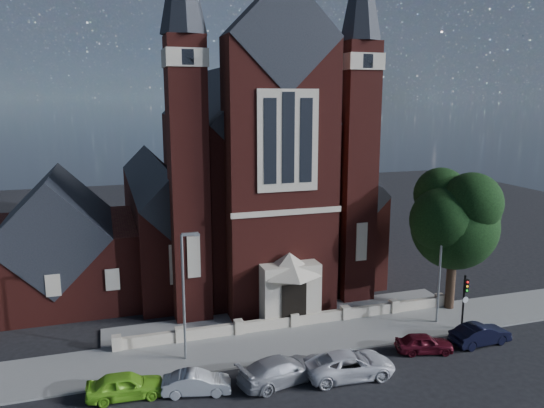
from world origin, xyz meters
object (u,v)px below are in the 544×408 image
at_px(street_lamp_left, 185,289).
at_px(car_silver_b, 281,370).
at_px(street_tree, 459,221).
at_px(parish_hall, 58,248).
at_px(car_dark_red, 424,343).
at_px(car_navy, 480,334).
at_px(car_lime_van, 125,385).
at_px(car_silver_a, 197,383).
at_px(church, 236,179).
at_px(street_lamp_right, 441,262).
at_px(car_white_suv, 350,364).
at_px(traffic_signal, 465,295).

bearing_deg(street_lamp_left, car_silver_b, -41.87).
bearing_deg(car_silver_b, street_tree, -82.88).
relative_size(parish_hall, car_dark_red, 3.37).
xyz_separation_m(street_lamp_left, car_navy, (18.68, -3.68, -3.92)).
bearing_deg(car_lime_van, car_silver_a, -98.68).
bearing_deg(car_silver_a, street_lamp_left, 10.79).
xyz_separation_m(street_lamp_left, car_silver_b, (4.70, -4.22, -3.85)).
bearing_deg(car_silver_b, church, -21.31).
relative_size(street_tree, car_lime_van, 2.60).
bearing_deg(street_lamp_right, church, 118.04).
height_order(car_lime_van, car_white_suv, car_white_suv).
bearing_deg(car_navy, church, 21.96).
xyz_separation_m(street_lamp_right, traffic_signal, (0.91, -1.57, -2.02)).
distance_m(street_lamp_right, car_navy, 5.42).
distance_m(parish_hall, car_white_suv, 25.42).
relative_size(traffic_signal, car_lime_van, 0.97).
height_order(street_lamp_left, traffic_signal, street_lamp_left).
relative_size(street_lamp_right, traffic_signal, 2.02).
bearing_deg(car_white_suv, car_navy, -79.73).
bearing_deg(parish_hall, car_dark_red, -37.84).
distance_m(car_lime_van, car_dark_red, 18.31).
relative_size(church, car_white_suv, 6.57).
bearing_deg(church, parish_hall, -162.84).
xyz_separation_m(parish_hall, car_white_suv, (16.78, -18.81, -3.27)).
bearing_deg(car_silver_b, traffic_signal, -92.90).
bearing_deg(street_tree, street_lamp_right, -145.74).
bearing_deg(street_lamp_right, car_silver_a, -167.80).
bearing_deg(street_lamp_left, street_lamp_right, 0.00).
bearing_deg(traffic_signal, street_lamp_left, 175.24).
distance_m(car_silver_b, car_white_suv, 4.03).
xyz_separation_m(church, parish_hall, (-16.00, -4.94, -4.17)).
distance_m(church, car_navy, 26.15).
distance_m(traffic_signal, car_navy, 2.84).
relative_size(church, street_lamp_right, 4.31).
distance_m(street_lamp_left, car_white_suv, 10.65).
bearing_deg(car_dark_red, car_silver_b, 108.25).
height_order(street_tree, street_lamp_left, street_tree).
bearing_deg(parish_hall, church, 17.16).
bearing_deg(car_silver_a, church, -7.40).
xyz_separation_m(car_white_suv, car_navy, (9.99, 1.13, -0.06)).
bearing_deg(church, car_silver_b, -97.88).
relative_size(car_lime_van, car_dark_red, 1.14).
bearing_deg(church, street_lamp_right, -61.96).
distance_m(car_silver_a, car_white_suv, 8.81).
height_order(street_lamp_left, car_dark_red, street_lamp_left).
xyz_separation_m(parish_hall, car_lime_van, (4.30, -17.13, -3.31)).
distance_m(street_lamp_left, street_lamp_right, 18.00).
bearing_deg(car_white_suv, street_tree, -57.32).
height_order(street_lamp_left, street_lamp_right, same).
relative_size(street_tree, traffic_signal, 2.67).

